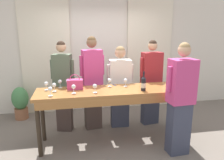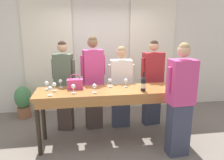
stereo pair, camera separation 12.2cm
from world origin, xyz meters
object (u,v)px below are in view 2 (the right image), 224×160
object	(u,v)px
guest_pink_top	(93,82)
guest_striped_shirt	(152,82)
wine_glass_center_right	(47,83)
wine_glass_back_left	(175,85)
wine_glass_near_host	(110,81)
guest_cream_sweater	(121,86)
wine_glass_back_right	(50,89)
host_pouring	(180,100)
wine_glass_front_mid	(54,85)
wine_glass_front_left	(172,81)
wine_glass_front_right	(177,79)
wine_bottle	(143,84)
wine_glass_by_handbag	(73,87)
wine_glass_center_mid	(68,81)
tasting_bar	(113,96)
wine_glass_center_left	(126,81)
potted_plant	(23,101)
wine_glass_by_bottle	(60,81)
handbag	(75,84)
guest_olive_jacket	(64,85)
wine_glass_back_mid	(94,86)

from	to	relation	value
guest_pink_top	guest_striped_shirt	size ratio (longest dim) A/B	1.05
wine_glass_center_right	wine_glass_back_left	size ratio (longest dim) A/B	1.00
wine_glass_near_host	guest_cream_sweater	xyz separation A→B (m)	(0.29, 0.42, -0.23)
wine_glass_back_right	host_pouring	xyz separation A→B (m)	(2.00, -0.38, -0.16)
wine_glass_front_mid	guest_pink_top	distance (m)	0.90
wine_glass_front_left	wine_glass_center_right	bearing A→B (deg)	175.62
wine_glass_front_left	wine_glass_front_right	bearing A→B (deg)	36.91
wine_glass_front_left	wine_glass_center_right	xyz separation A→B (m)	(-2.19, 0.17, 0.00)
wine_bottle	guest_cream_sweater	xyz separation A→B (m)	(-0.23, 0.78, -0.25)
wine_glass_near_host	wine_glass_by_handbag	xyz separation A→B (m)	(-0.64, -0.30, -0.00)
wine_glass_front_mid	wine_glass_back_right	distance (m)	0.24
wine_glass_center_mid	host_pouring	xyz separation A→B (m)	(1.73, -0.83, -0.16)
wine_glass_by_handbag	guest_cream_sweater	world-z (taller)	guest_cream_sweater
host_pouring	wine_glass_center_mid	bearing A→B (deg)	154.36
wine_glass_back_right	wine_glass_by_handbag	world-z (taller)	same
tasting_bar	wine_glass_near_host	world-z (taller)	wine_glass_near_host
wine_glass_center_left	potted_plant	size ratio (longest dim) A/B	0.20
tasting_bar	wine_glass_by_bottle	size ratio (longest dim) A/B	17.93
guest_striped_shirt	handbag	bearing A→B (deg)	-162.88
wine_glass_back_right	guest_olive_jacket	bearing A→B (deg)	78.36
wine_glass_back_mid	wine_glass_back_left	bearing A→B (deg)	-6.32
wine_glass_front_left	wine_glass_near_host	bearing A→B (deg)	170.03
handbag	guest_pink_top	xyz separation A→B (m)	(0.35, 0.48, -0.11)
wine_glass_back_mid	potted_plant	xyz separation A→B (m)	(-1.52, 1.49, -0.69)
wine_glass_near_host	guest_pink_top	world-z (taller)	guest_pink_top
wine_glass_front_mid	wine_glass_back_left	bearing A→B (deg)	-9.62
wine_bottle	wine_glass_front_mid	world-z (taller)	wine_bottle
wine_glass_by_bottle	guest_cream_sweater	bearing A→B (deg)	16.43
wine_glass_back_right	guest_pink_top	distance (m)	1.09
wine_glass_back_right	wine_glass_center_left	bearing A→B (deg)	14.36
guest_striped_shirt	host_pouring	world-z (taller)	host_pouring
host_pouring	potted_plant	size ratio (longest dim) A/B	2.46
guest_olive_jacket	host_pouring	bearing A→B (deg)	-32.57
wine_glass_center_mid	host_pouring	distance (m)	1.93
wine_glass_front_mid	wine_glass_near_host	xyz separation A→B (m)	(0.96, 0.14, 0.00)
handbag	wine_glass_front_mid	xyz separation A→B (m)	(-0.34, -0.08, 0.01)
host_pouring	wine_glass_front_left	bearing A→B (deg)	80.39
wine_bottle	potted_plant	distance (m)	2.88
wine_glass_near_host	potted_plant	size ratio (longest dim) A/B	0.20
wine_glass_back_mid	host_pouring	bearing A→B (deg)	-18.03
wine_glass_by_handbag	tasting_bar	bearing A→B (deg)	6.92
wine_glass_center_right	guest_striped_shirt	world-z (taller)	guest_striped_shirt
wine_glass_center_mid	wine_glass_back_left	distance (m)	1.85
wine_glass_center_mid	host_pouring	bearing A→B (deg)	-25.64
wine_glass_front_right	wine_glass_by_handbag	bearing A→B (deg)	-173.27
tasting_bar	guest_striped_shirt	xyz separation A→B (m)	(0.93, 0.65, 0.04)
guest_pink_top	guest_cream_sweater	xyz separation A→B (m)	(0.56, -0.00, -0.11)
wine_glass_front_left	wine_glass_by_bottle	world-z (taller)	same
wine_bottle	wine_glass_front_left	bearing A→B (deg)	16.45
potted_plant	wine_glass_near_host	bearing A→B (deg)	-32.69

